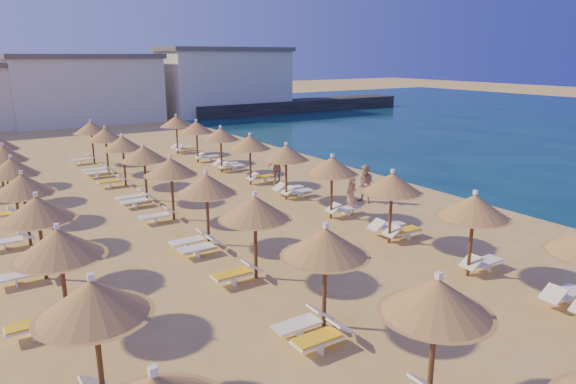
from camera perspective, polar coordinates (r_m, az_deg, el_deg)
ground at (r=19.92m, az=5.42°, el=-6.27°), size 220.00×220.00×0.00m
jetty at (r=68.29m, az=1.23°, el=9.58°), size 30.05×4.35×1.50m
hotel_blocks at (r=61.32m, az=-19.51°, el=10.89°), size 45.02×9.68×8.10m
parasol_row_east at (r=22.85m, az=4.92°, el=2.81°), size 2.43×39.96×2.98m
parasol_row_west at (r=19.80m, az=-9.05°, el=0.76°), size 2.43×39.96×2.98m
parasol_row_inland at (r=20.12m, az=-26.80°, el=-0.46°), size 2.43×28.70×2.98m
loungers at (r=21.12m, az=-6.09°, el=-4.04°), size 15.04×39.03×0.66m
beachgoer_b at (r=25.90m, az=8.62°, el=0.88°), size 0.97×1.11×1.92m
beachgoer_c at (r=29.55m, az=-1.26°, el=2.68°), size 1.14×0.86×1.80m
beachgoer_a at (r=23.94m, az=7.03°, el=-0.30°), size 0.52×0.72×1.86m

